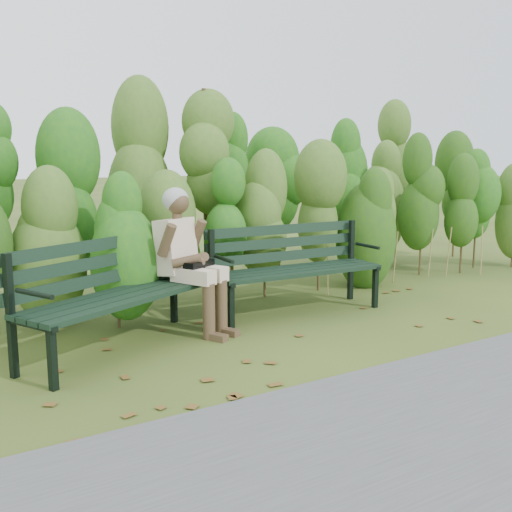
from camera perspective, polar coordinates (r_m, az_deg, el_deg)
ground at (r=5.46m, az=1.96°, el=-8.31°), size 80.00×80.00×0.00m
footpath at (r=3.96m, az=20.70°, el=-16.09°), size 60.00×2.50×0.01m
hedge_band at (r=6.84m, az=-6.73°, el=6.01°), size 11.04×1.67×2.42m
leaf_litter at (r=5.41m, az=3.51°, el=-8.47°), size 5.99×2.25×0.01m
bench_left at (r=5.32m, az=-13.41°, el=-2.73°), size 2.01×1.37×0.96m
bench_right at (r=6.45m, az=3.45°, el=-0.50°), size 1.90×0.71×0.93m
seated_woman at (r=5.69m, az=-6.54°, el=0.46°), size 0.66×0.85×1.38m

